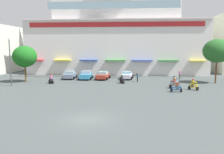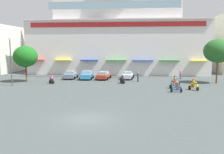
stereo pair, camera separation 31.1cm
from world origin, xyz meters
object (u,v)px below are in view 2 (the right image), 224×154
at_px(parked_car_2, 104,75).
at_px(scooter_rider_2, 175,82).
at_px(scooter_rider_6, 52,80).
at_px(plaza_tree_0, 26,57).
at_px(pedestrian_1, 138,76).
at_px(plaza_tree_1, 218,51).
at_px(pedestrian_0, 181,74).
at_px(parked_car_0, 71,75).
at_px(scooter_rider_0, 123,79).
at_px(parked_car_1, 87,75).
at_px(scooter_rider_3, 174,84).
at_px(parked_car_3, 127,75).
at_px(streetlamp_near, 11,58).
at_px(scooter_rider_4, 177,88).
at_px(scooter_rider_5, 194,85).

relative_size(parked_car_2, scooter_rider_2, 2.94).
bearing_deg(scooter_rider_6, plaza_tree_0, 165.02).
distance_m(plaza_tree_0, pedestrian_1, 19.41).
bearing_deg(pedestrian_1, plaza_tree_1, -2.15).
bearing_deg(plaza_tree_1, pedestrian_0, 137.34).
xyz_separation_m(scooter_rider_2, pedestrian_0, (2.28, 7.50, 0.31)).
relative_size(plaza_tree_0, parked_car_0, 1.52).
distance_m(scooter_rider_0, scooter_rider_2, 8.38).
bearing_deg(parked_car_1, pedestrian_0, 5.98).
height_order(scooter_rider_3, scooter_rider_6, scooter_rider_3).
bearing_deg(scooter_rider_2, scooter_rider_3, -103.31).
height_order(parked_car_0, parked_car_3, parked_car_0).
bearing_deg(parked_car_3, streetlamp_near, -152.82).
distance_m(scooter_rider_0, scooter_rider_3, 8.61).
bearing_deg(scooter_rider_6, scooter_rider_4, -16.77).
bearing_deg(pedestrian_0, scooter_rider_5, -92.05).
bearing_deg(plaza_tree_1, streetlamp_near, -170.55).
bearing_deg(parked_car_0, scooter_rider_2, -18.77).
bearing_deg(scooter_rider_3, scooter_rider_0, 152.94).
distance_m(scooter_rider_4, pedestrian_0, 13.26).
bearing_deg(scooter_rider_3, parked_car_2, 143.57).
bearing_deg(scooter_rider_0, plaza_tree_1, 5.36).
height_order(parked_car_2, scooter_rider_6, scooter_rider_6).
distance_m(parked_car_1, scooter_rider_5, 19.33).
relative_size(parked_car_0, scooter_rider_6, 2.65).
height_order(scooter_rider_3, scooter_rider_4, scooter_rider_3).
bearing_deg(scooter_rider_5, parked_car_3, 132.59).
distance_m(pedestrian_0, pedestrian_1, 8.91).
xyz_separation_m(parked_car_0, scooter_rider_4, (17.46, -11.59, -0.14)).
bearing_deg(plaza_tree_1, scooter_rider_2, -157.41).
relative_size(scooter_rider_0, scooter_rider_2, 1.02).
bearing_deg(parked_car_0, scooter_rider_5, -26.03).
xyz_separation_m(scooter_rider_0, streetlamp_near, (-16.88, -3.93, 3.61)).
distance_m(scooter_rider_2, scooter_rider_6, 19.81).
xyz_separation_m(scooter_rider_0, scooter_rider_3, (7.67, -3.92, 0.02)).
relative_size(pedestrian_0, streetlamp_near, 0.23).
height_order(parked_car_0, parked_car_1, parked_car_1).
xyz_separation_m(parked_car_3, scooter_rider_0, (-0.69, -5.09, -0.10)).
xyz_separation_m(scooter_rider_0, scooter_rider_2, (8.23, -1.54, -0.01)).
relative_size(parked_car_0, scooter_rider_4, 2.68).
relative_size(scooter_rider_5, streetlamp_near, 0.22).
height_order(scooter_rider_2, scooter_rider_6, scooter_rider_6).
distance_m(plaza_tree_0, parked_car_3, 18.22).
distance_m(plaza_tree_0, parked_car_0, 8.69).
xyz_separation_m(parked_car_2, scooter_rider_6, (-7.87, -5.68, -0.12)).
bearing_deg(scooter_rider_4, parked_car_0, 146.42).
distance_m(scooter_rider_5, scooter_rider_6, 22.05).
height_order(parked_car_1, scooter_rider_5, scooter_rider_5).
relative_size(parked_car_1, scooter_rider_6, 2.64).
relative_size(scooter_rider_0, streetlamp_near, 0.21).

